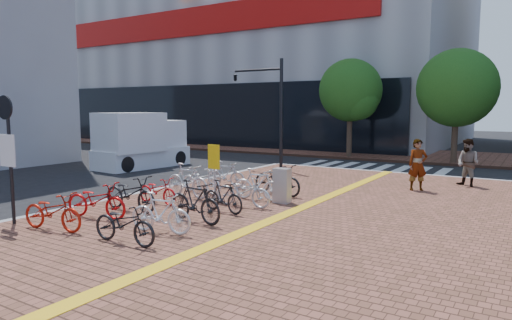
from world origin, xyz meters
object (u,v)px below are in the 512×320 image
Objects in this scene: bike_5 at (201,180)px; yellow_sign at (214,162)px; bike_6 at (226,174)px; pedestrian_a at (418,165)px; bike_2 at (130,193)px; pedestrian_b at (468,163)px; bike_7 at (124,223)px; bike_1 at (96,200)px; box_truck at (141,142)px; bike_11 at (243,191)px; bike_12 at (257,184)px; bike_13 at (277,179)px; bike_0 at (53,211)px; utility_box at (282,186)px; bike_8 at (161,213)px; bike_10 at (223,196)px; bike_9 at (195,201)px; bike_3 at (158,190)px; traffic_light_pole at (259,94)px; bike_4 at (187,181)px; notice_sign at (8,144)px.

yellow_sign reaches higher than bike_5.
bike_6 is 7.03m from pedestrian_a.
pedestrian_b is at bearing -37.77° from bike_2.
pedestrian_a is (3.94, 10.18, 0.47)m from bike_7.
box_truck is (-7.80, 9.13, 0.72)m from bike_1.
bike_11 is (0.11, 4.54, 0.02)m from bike_7.
bike_13 is (0.07, 1.17, 0.01)m from bike_12.
pedestrian_a is at bearing -37.98° from bike_13.
pedestrian_a reaches higher than bike_0.
bike_13 is 1.37m from utility_box.
bike_10 is at bearing -9.24° from bike_8.
bike_12 is (2.28, -1.40, 0.02)m from bike_6.
pedestrian_b reaches higher than bike_0.
yellow_sign is (-1.23, 4.87, 0.79)m from bike_7.
bike_3 is at bearing 71.95° from bike_9.
bike_6 is at bearing 11.71° from bike_8.
utility_box is at bearing 21.20° from yellow_sign.
box_truck is at bearing 28.10° from bike_0.
traffic_light_pole reaches higher than yellow_sign.
bike_7 is (2.45, -1.23, -0.03)m from bike_1.
bike_2 reaches higher than bike_11.
bike_3 is 2.13m from bike_5.
pedestrian_b is at bearing -38.89° from bike_4.
bike_7 is 4.15m from notice_sign.
notice_sign is 0.64× the size of box_truck.
bike_1 reaches higher than bike_11.
pedestrian_a reaches higher than pedestrian_b.
bike_8 is 1.50× the size of utility_box.
box_truck is (-10.35, 8.08, 0.66)m from bike_9.
bike_11 is (0.02, 3.51, -0.02)m from bike_8.
utility_box reaches higher than bike_8.
bike_12 reaches higher than bike_6.
bike_4 is at bearing -9.93° from bike_0.
bike_13 reaches higher than bike_7.
bike_7 is at bearing -84.47° from pedestrian_b.
bike_10 is 0.29× the size of traffic_light_pole.
bike_11 is 2.25m from bike_13.
bike_0 is 2.70m from bike_8.
bike_0 reaches higher than bike_7.
bike_3 is at bearing 35.07° from bike_8.
bike_3 is at bearing -7.83° from bike_0.
bike_4 is at bearing 72.75° from notice_sign.
bike_13 is at bearing -98.26° from bike_6.
bike_2 reaches higher than bike_5.
traffic_light_pole reaches higher than pedestrian_a.
bike_11 is (2.43, -2.47, -0.02)m from bike_6.
box_truck reaches higher than bike_8.
bike_7 is 4.54m from bike_11.
bike_1 is 12.03m from box_truck.
notice_sign is at bearing -116.38° from yellow_sign.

